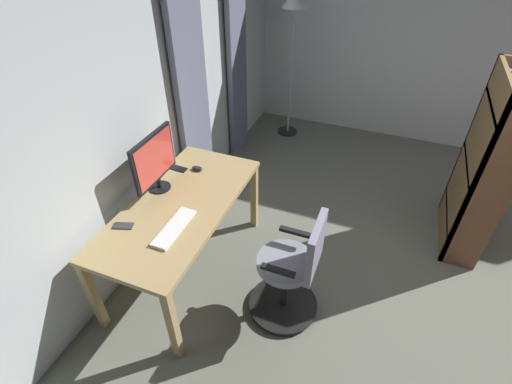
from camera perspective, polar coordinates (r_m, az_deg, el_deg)
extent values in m
plane|color=#65675A|center=(3.73, 28.56, -13.50)|extent=(7.32, 7.32, 0.00)
cube|color=silver|center=(3.36, -15.84, 15.32)|extent=(5.34, 0.10, 2.85)
cube|color=silver|center=(5.35, 32.48, 19.47)|extent=(0.10, 5.63, 2.85)
cube|color=slate|center=(4.63, -2.94, 19.45)|extent=(0.42, 0.06, 2.35)
cube|color=slate|center=(3.75, -9.74, 14.35)|extent=(0.51, 0.06, 2.35)
cube|color=tan|center=(3.03, -11.56, -2.07)|extent=(1.59, 0.75, 0.04)
cube|color=tan|center=(3.65, -0.27, -0.79)|extent=(0.06, 0.06, 0.72)
cube|color=tan|center=(2.77, -12.56, -19.32)|extent=(0.06, 0.06, 0.72)
cube|color=tan|center=(3.90, -9.52, 1.50)|extent=(0.06, 0.06, 0.72)
cube|color=tan|center=(3.09, -23.55, -14.31)|extent=(0.06, 0.06, 0.72)
cylinder|color=black|center=(3.21, 4.13, -16.62)|extent=(0.56, 0.56, 0.02)
sphere|color=black|center=(3.37, 5.51, -13.40)|extent=(0.05, 0.05, 0.05)
sphere|color=black|center=(3.31, 0.39, -14.50)|extent=(0.05, 0.05, 0.05)
sphere|color=black|center=(3.13, 0.09, -18.90)|extent=(0.05, 0.05, 0.05)
sphere|color=black|center=(3.09, 5.68, -20.53)|extent=(0.05, 0.05, 0.05)
sphere|color=black|center=(3.24, 8.88, -16.84)|extent=(0.05, 0.05, 0.05)
cylinder|color=black|center=(3.02, 4.34, -14.00)|extent=(0.06, 0.06, 0.48)
cylinder|color=gray|center=(2.81, 4.59, -10.71)|extent=(0.44, 0.44, 0.05)
cube|color=gray|center=(2.61, 9.08, -8.40)|extent=(0.37, 0.05, 0.42)
cube|color=black|center=(2.58, 3.37, -11.87)|extent=(0.04, 0.24, 0.03)
cube|color=black|center=(2.85, 5.96, -6.07)|extent=(0.04, 0.24, 0.03)
cylinder|color=black|center=(3.21, -14.43, 0.71)|extent=(0.18, 0.18, 0.01)
cylinder|color=black|center=(3.19, -14.56, 1.35)|extent=(0.04, 0.04, 0.08)
cube|color=black|center=(3.06, -15.34, 4.98)|extent=(0.52, 0.03, 0.40)
cube|color=#CC3D33|center=(3.05, -15.08, 4.93)|extent=(0.47, 0.01, 0.35)
cube|color=white|center=(2.80, -12.40, -5.34)|extent=(0.43, 0.13, 0.02)
ellipsoid|color=#232328|center=(3.36, -8.95, 3.58)|extent=(0.06, 0.10, 0.04)
cube|color=black|center=(3.41, -11.67, 3.51)|extent=(0.07, 0.15, 0.01)
cube|color=#333338|center=(2.93, -19.61, -4.87)|extent=(0.11, 0.16, 0.01)
cube|color=brown|center=(4.15, 31.20, 6.20)|extent=(0.04, 0.30, 1.65)
cube|color=brown|center=(3.47, 32.08, -0.27)|extent=(0.04, 0.30, 1.65)
cube|color=brown|center=(3.78, 29.71, 3.73)|extent=(0.85, 0.04, 1.65)
cube|color=brown|center=(4.10, 29.10, -3.04)|extent=(0.77, 0.30, 0.04)
cube|color=brown|center=(3.80, 31.60, 3.26)|extent=(0.77, 0.30, 0.04)
cube|color=brown|center=(3.57, 34.51, 10.47)|extent=(0.77, 0.30, 0.04)
cube|color=#8A53A6|center=(3.97, 29.55, -2.93)|extent=(0.03, 0.18, 0.15)
cube|color=purple|center=(3.61, 32.36, 3.32)|extent=(0.07, 0.20, 0.19)
cube|color=#9E4DAE|center=(3.96, 29.73, -2.21)|extent=(0.07, 0.18, 0.24)
cube|color=#A24AA0|center=(3.56, 32.40, 2.69)|extent=(0.07, 0.23, 0.17)
cube|color=orange|center=(4.16, 29.42, -0.81)|extent=(0.07, 0.19, 0.15)
cube|color=teal|center=(3.62, 32.36, 3.47)|extent=(0.04, 0.24, 0.19)
cylinder|color=black|center=(5.49, 4.83, 9.22)|extent=(0.28, 0.28, 0.02)
cylinder|color=#A5A5A8|center=(5.15, 5.32, 17.19)|extent=(0.03, 0.03, 1.65)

